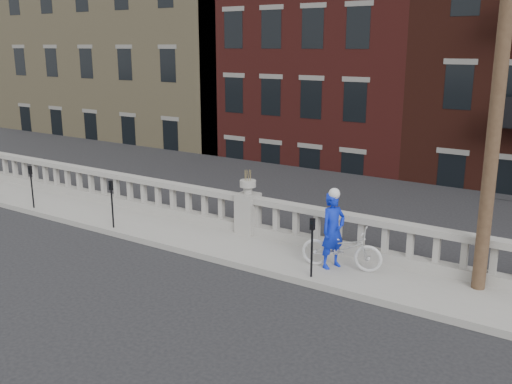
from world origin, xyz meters
The scene contains 11 objects.
ground centered at (0.00, 0.00, 0.00)m, with size 120.00×120.00×0.00m, color black.
sidewalk centered at (0.00, 3.00, 0.07)m, with size 32.00×2.20×0.15m, color gray.
balustrade centered at (0.00, 3.95, 0.64)m, with size 28.00×0.34×1.03m.
planter_pedestal centered at (0.00, 3.95, 0.83)m, with size 0.55×0.55×1.76m.
lower_level centered at (0.56, 23.04, 2.63)m, with size 80.00×44.00×20.80m.
utility_pole centered at (6.20, 3.60, 5.24)m, with size 1.60×0.28×10.00m.
parking_meter_b centered at (-7.05, 2.15, 1.00)m, with size 0.10×0.09×1.36m.
parking_meter_c centered at (-3.39, 2.15, 1.00)m, with size 0.10×0.09×1.36m.
parking_meter_d centered at (2.96, 2.15, 1.00)m, with size 0.10×0.09×1.36m.
bicycle centered at (3.29, 2.98, 0.64)m, with size 0.65×1.88×0.99m, color silver.
cyclist centered at (3.08, 2.93, 1.04)m, with size 0.65×0.43×1.78m, color #0C23BE.
Camera 1 is at (8.55, -8.37, 5.15)m, focal length 40.00 mm.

